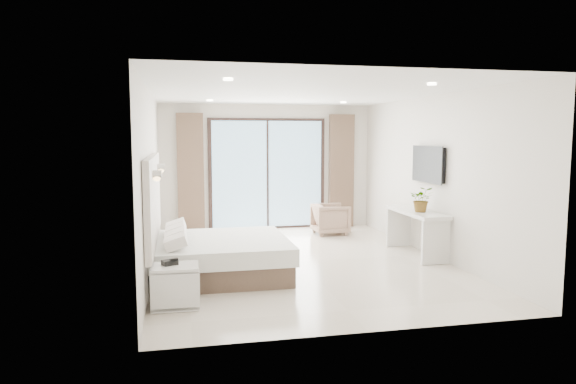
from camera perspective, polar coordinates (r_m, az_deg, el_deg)
name	(u,v)px	position (r m, az deg, el deg)	size (l,w,h in m)	color
ground	(300,261)	(8.40, 1.32, -7.71)	(6.20, 6.20, 0.00)	beige
room_shell	(279,162)	(8.79, -0.95, 3.35)	(4.62, 6.22, 2.72)	silver
bed	(219,256)	(7.58, -7.67, -7.08)	(1.93, 1.84, 0.68)	brown
nightstand	(175,286)	(6.32, -12.41, -10.18)	(0.56, 0.46, 0.50)	silver
phone	(170,262)	(6.29, -13.00, -7.64)	(0.17, 0.13, 0.06)	black
console_desk	(416,223)	(9.00, 14.03, -3.31)	(0.48, 1.54, 0.77)	silver
plant	(422,202)	(8.78, 14.64, -1.09)	(0.38, 0.42, 0.33)	#33662D
armchair	(330,218)	(10.66, 4.74, -2.85)	(0.67, 0.63, 0.69)	#9B7B66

